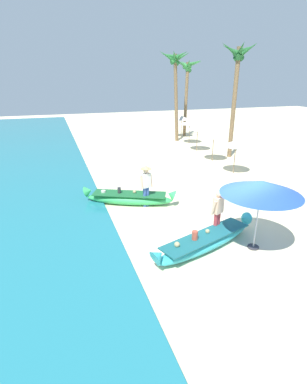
% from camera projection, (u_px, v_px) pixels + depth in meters
% --- Properties ---
extents(ground_plane, '(80.00, 80.00, 0.00)m').
position_uv_depth(ground_plane, '(227.00, 238.00, 10.38)').
color(ground_plane, beige).
extents(boat_cyan_foreground, '(4.25, 2.02, 0.77)m').
position_uv_depth(boat_cyan_foreground, '(206.00, 241.00, 9.62)').
color(boat_cyan_foreground, '#33B2BC').
rests_on(boat_cyan_foreground, ground).
extents(boat_green_midground, '(3.87, 2.29, 0.80)m').
position_uv_depth(boat_green_midground, '(129.00, 198.00, 13.03)').
color(boat_green_midground, '#38B760').
rests_on(boat_green_midground, ground).
extents(person_vendor_hatted, '(0.58, 0.44, 1.81)m').
position_uv_depth(person_vendor_hatted, '(146.00, 183.00, 12.52)').
color(person_vendor_hatted, '#3D5BA8').
rests_on(person_vendor_hatted, ground).
extents(person_tourist_customer, '(0.58, 0.41, 1.72)m').
position_uv_depth(person_tourist_customer, '(218.00, 211.00, 10.09)').
color(person_tourist_customer, '#B2383D').
rests_on(person_tourist_customer, ground).
extents(patio_umbrella_large, '(2.47, 2.47, 2.32)m').
position_uv_depth(patio_umbrella_large, '(261.00, 188.00, 9.00)').
color(patio_umbrella_large, '#B7B7BC').
rests_on(patio_umbrella_large, ground).
extents(parasol_row_0, '(1.60, 1.60, 1.91)m').
position_uv_depth(parasol_row_0, '(236.00, 143.00, 16.73)').
color(parasol_row_0, '#8E6B47').
rests_on(parasol_row_0, ground).
extents(parasol_row_1, '(1.60, 1.60, 1.91)m').
position_uv_depth(parasol_row_1, '(214.00, 134.00, 19.31)').
color(parasol_row_1, '#8E6B47').
rests_on(parasol_row_1, ground).
extents(parasol_row_2, '(1.60, 1.60, 1.91)m').
position_uv_depth(parasol_row_2, '(198.00, 127.00, 22.03)').
color(parasol_row_2, '#8E6B47').
rests_on(parasol_row_2, ground).
extents(parasol_row_3, '(1.60, 1.60, 1.91)m').
position_uv_depth(parasol_row_3, '(190.00, 122.00, 24.53)').
color(parasol_row_3, '#8E6B47').
rests_on(parasol_row_3, ground).
extents(parasol_row_4, '(1.60, 1.60, 1.91)m').
position_uv_depth(parasol_row_4, '(182.00, 118.00, 27.25)').
color(parasol_row_4, '#8E6B47').
rests_on(parasol_row_4, ground).
extents(palm_tree_tall_inland, '(2.92, 2.42, 6.76)m').
position_uv_depth(palm_tree_tall_inland, '(187.00, 74.00, 26.53)').
color(palm_tree_tall_inland, brown).
rests_on(palm_tree_tall_inland, ground).
extents(palm_tree_leaning_seaward, '(2.69, 2.74, 7.29)m').
position_uv_depth(palm_tree_leaning_seaward, '(238.00, 67.00, 18.89)').
color(palm_tree_leaning_seaward, brown).
rests_on(palm_tree_leaning_seaward, ground).
extents(palm_tree_mid_cluster, '(2.86, 2.82, 7.25)m').
position_uv_depth(palm_tree_mid_cluster, '(175.00, 69.00, 24.05)').
color(palm_tree_mid_cluster, brown).
rests_on(palm_tree_mid_cluster, ground).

